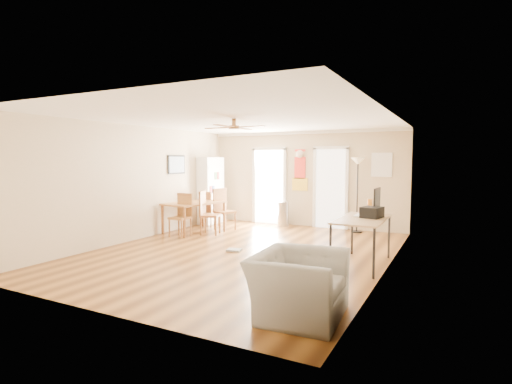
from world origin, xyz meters
The scene contains 30 objects.
floor centered at (0.00, 0.00, 0.00)m, with size 7.00×7.00×0.00m, color brown.
ceiling centered at (0.00, 0.00, 2.60)m, with size 5.50×7.00×0.00m, color silver, non-canonical shape.
wall_back centered at (0.00, 3.50, 1.30)m, with size 5.50×0.04×2.60m, color beige, non-canonical shape.
wall_front centered at (0.00, -3.50, 1.30)m, with size 5.50×0.04×2.60m, color beige, non-canonical shape.
wall_left centered at (-2.75, 0.00, 1.30)m, with size 0.04×7.00×2.60m, color beige, non-canonical shape.
wall_right centered at (2.75, 0.00, 1.30)m, with size 0.04×7.00×2.60m, color beige, non-canonical shape.
crown_molding centered at (0.00, 0.00, 2.56)m, with size 5.50×7.00×0.08m, color white, non-canonical shape.
kitchen_doorway centered at (-1.05, 3.48, 1.05)m, with size 0.90×0.10×2.10m, color white, non-canonical shape.
bathroom_doorway centered at (0.75, 3.48, 1.05)m, with size 0.80×0.10×2.10m, color white, non-canonical shape.
wall_decal centered at (-0.13, 3.48, 1.55)m, with size 0.46×0.03×1.10m, color red.
ac_grille centered at (2.05, 3.47, 1.70)m, with size 0.50×0.04×0.60m, color white.
framed_poster centered at (-2.73, 1.40, 1.70)m, with size 0.04×0.66×0.48m, color black.
ceiling_fan centered at (0.00, -0.30, 2.43)m, with size 1.24×1.24×0.20m, color #593819, non-canonical shape.
bookshelf centered at (-2.54, 2.69, 0.95)m, with size 0.38×0.85×1.89m, color white, non-canonical shape.
dining_table centered at (-2.15, 1.36, 0.38)m, with size 0.90×1.50×0.75m, color #AC6C37, non-canonical shape.
dining_chair_right_a centered at (-1.60, 1.94, 0.53)m, with size 0.44×0.44×1.07m, color #AA7437, non-canonical shape.
dining_chair_right_b centered at (-1.60, 1.27, 0.53)m, with size 0.43×0.43×1.05m, color #A56D35, non-canonical shape.
dining_chair_near centered at (-2.08, 0.69, 0.51)m, with size 0.42×0.42×1.01m, color #AB7537, non-canonical shape.
dining_chair_far centered at (-2.27, 2.24, 0.48)m, with size 0.39×0.39×0.96m, color #93592F, non-canonical shape.
trash_can centered at (-0.50, 3.20, 0.34)m, with size 0.31×0.31×0.68m, color #B4B4B6.
torchiere_lamp centered at (1.53, 3.17, 0.94)m, with size 0.35×0.35×1.88m, color black, non-canonical shape.
computer_desk centered at (2.32, 0.11, 0.41)m, with size 0.76×1.53×0.82m, color tan, non-canonical shape.
imac centered at (2.47, 0.60, 1.07)m, with size 0.07×0.53×0.50m, color black, non-canonical shape.
keyboard centered at (2.20, 0.44, 0.83)m, with size 0.14×0.43×0.02m, color white.
printer centered at (2.45, 0.26, 0.91)m, with size 0.31×0.36×0.19m, color black.
orange_bottle centered at (2.30, 0.83, 0.95)m, with size 0.09×0.09×0.27m, color orange.
wastebasket_a centered at (1.41, -0.56, 0.15)m, with size 0.26×0.26×0.30m, color silver.
wastebasket_b centered at (1.60, -0.76, 0.16)m, with size 0.27×0.27×0.32m, color white.
floor_cloth centered at (-0.18, -0.01, 0.02)m, with size 0.28×0.22×0.04m, color gray.
armchair centered at (2.15, -2.49, 0.37)m, with size 1.13×0.99×0.74m, color gray.
Camera 1 is at (3.77, -6.71, 1.83)m, focal length 27.65 mm.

